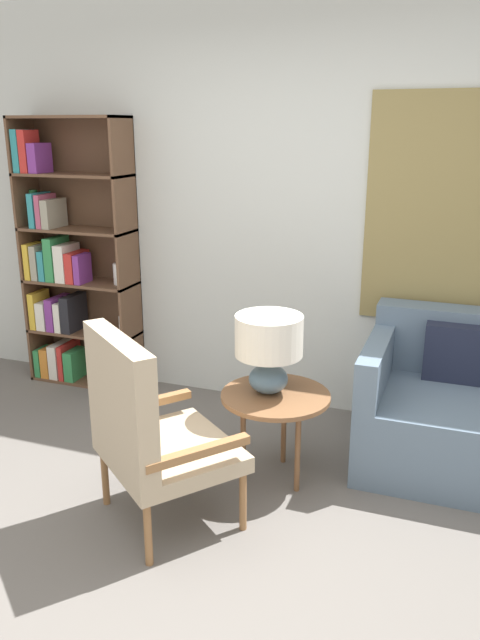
{
  "coord_description": "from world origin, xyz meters",
  "views": [
    {
      "loc": [
        1.05,
        -1.93,
        1.87
      ],
      "look_at": [
        -0.02,
        1.0,
        0.9
      ],
      "focal_mm": 35.0,
      "sensor_mm": 36.0,
      "label": 1
    }
  ],
  "objects_px": {
    "bookshelf": "(68,268)",
    "side_table": "(275,402)",
    "armchair": "(145,425)",
    "table_lamp": "(269,344)"
  },
  "relations": [
    {
      "from": "bookshelf",
      "to": "table_lamp",
      "type": "height_order",
      "value": "bookshelf"
    },
    {
      "from": "side_table",
      "to": "table_lamp",
      "type": "height_order",
      "value": "table_lamp"
    },
    {
      "from": "side_table",
      "to": "table_lamp",
      "type": "relative_size",
      "value": 1.37
    },
    {
      "from": "table_lamp",
      "to": "bookshelf",
      "type": "bearing_deg",
      "value": 155.42
    },
    {
      "from": "armchair",
      "to": "side_table",
      "type": "distance_m",
      "value": 0.77
    },
    {
      "from": "bookshelf",
      "to": "side_table",
      "type": "relative_size",
      "value": 3.3
    },
    {
      "from": "armchair",
      "to": "table_lamp",
      "type": "relative_size",
      "value": 2.3
    },
    {
      "from": "side_table",
      "to": "armchair",
      "type": "bearing_deg",
      "value": -125.91
    },
    {
      "from": "armchair",
      "to": "table_lamp",
      "type": "xyz_separation_m",
      "value": [
        0.41,
        0.63,
        0.24
      ]
    },
    {
      "from": "side_table",
      "to": "table_lamp",
      "type": "distance_m",
      "value": 0.32
    }
  ]
}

